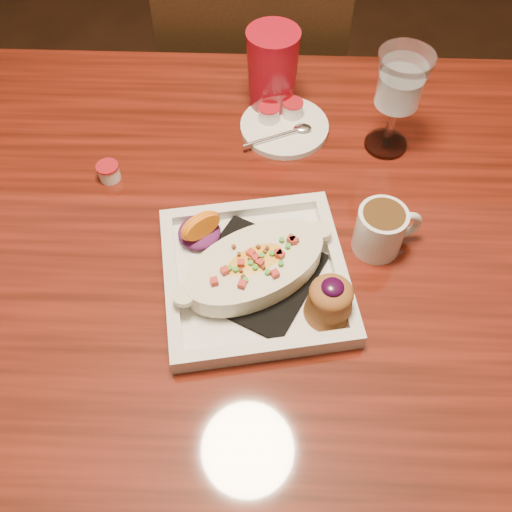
{
  "coord_description": "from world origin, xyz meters",
  "views": [
    {
      "loc": [
        0.05,
        -0.55,
        1.45
      ],
      "look_at": [
        0.03,
        -0.06,
        0.77
      ],
      "focal_mm": 40.0,
      "sensor_mm": 36.0,
      "label": 1
    }
  ],
  "objects_px": {
    "goblet": "(400,86)",
    "saucer": "(283,124)",
    "plate": "(262,273)",
    "red_tumbler": "(272,72)",
    "table": "(240,265)",
    "coffee_mug": "(382,229)",
    "chair_far": "(254,93)"
  },
  "relations": [
    {
      "from": "goblet",
      "to": "saucer",
      "type": "xyz_separation_m",
      "value": [
        -0.18,
        0.04,
        -0.12
      ]
    },
    {
      "from": "goblet",
      "to": "plate",
      "type": "bearing_deg",
      "value": -125.25
    },
    {
      "from": "red_tumbler",
      "to": "table",
      "type": "bearing_deg",
      "value": -98.75
    },
    {
      "from": "table",
      "to": "coffee_mug",
      "type": "xyz_separation_m",
      "value": [
        0.21,
        -0.02,
        0.14
      ]
    },
    {
      "from": "table",
      "to": "red_tumbler",
      "type": "bearing_deg",
      "value": 81.25
    },
    {
      "from": "goblet",
      "to": "saucer",
      "type": "height_order",
      "value": "goblet"
    },
    {
      "from": "table",
      "to": "chair_far",
      "type": "bearing_deg",
      "value": 90.0
    },
    {
      "from": "table",
      "to": "plate",
      "type": "distance_m",
      "value": 0.16
    },
    {
      "from": "chair_far",
      "to": "goblet",
      "type": "height_order",
      "value": "goblet"
    },
    {
      "from": "chair_far",
      "to": "plate",
      "type": "height_order",
      "value": "chair_far"
    },
    {
      "from": "goblet",
      "to": "saucer",
      "type": "relative_size",
      "value": 1.17
    },
    {
      "from": "goblet",
      "to": "coffee_mug",
      "type": "bearing_deg",
      "value": -98.65
    },
    {
      "from": "plate",
      "to": "red_tumbler",
      "type": "distance_m",
      "value": 0.39
    },
    {
      "from": "table",
      "to": "coffee_mug",
      "type": "height_order",
      "value": "coffee_mug"
    },
    {
      "from": "coffee_mug",
      "to": "table",
      "type": "bearing_deg",
      "value": 158.0
    },
    {
      "from": "plate",
      "to": "coffee_mug",
      "type": "distance_m",
      "value": 0.19
    },
    {
      "from": "plate",
      "to": "goblet",
      "type": "height_order",
      "value": "goblet"
    },
    {
      "from": "table",
      "to": "plate",
      "type": "xyz_separation_m",
      "value": [
        0.04,
        -0.1,
        0.12
      ]
    },
    {
      "from": "saucer",
      "to": "red_tumbler",
      "type": "distance_m",
      "value": 0.09
    },
    {
      "from": "saucer",
      "to": "plate",
      "type": "bearing_deg",
      "value": -94.81
    },
    {
      "from": "saucer",
      "to": "red_tumbler",
      "type": "bearing_deg",
      "value": 110.09
    },
    {
      "from": "plate",
      "to": "coffee_mug",
      "type": "xyz_separation_m",
      "value": [
        0.17,
        0.08,
        0.01
      ]
    },
    {
      "from": "coffee_mug",
      "to": "saucer",
      "type": "xyz_separation_m",
      "value": [
        -0.15,
        0.26,
        -0.03
      ]
    },
    {
      "from": "plate",
      "to": "red_tumbler",
      "type": "height_order",
      "value": "red_tumbler"
    },
    {
      "from": "chair_far",
      "to": "saucer",
      "type": "bearing_deg",
      "value": 99.55
    },
    {
      "from": "table",
      "to": "saucer",
      "type": "height_order",
      "value": "saucer"
    },
    {
      "from": "goblet",
      "to": "red_tumbler",
      "type": "relative_size",
      "value": 1.19
    },
    {
      "from": "chair_far",
      "to": "goblet",
      "type": "relative_size",
      "value": 5.06
    },
    {
      "from": "plate",
      "to": "red_tumbler",
      "type": "relative_size",
      "value": 1.97
    },
    {
      "from": "coffee_mug",
      "to": "saucer",
      "type": "height_order",
      "value": "coffee_mug"
    },
    {
      "from": "table",
      "to": "plate",
      "type": "relative_size",
      "value": 4.95
    },
    {
      "from": "goblet",
      "to": "table",
      "type": "bearing_deg",
      "value": -141.45
    }
  ]
}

